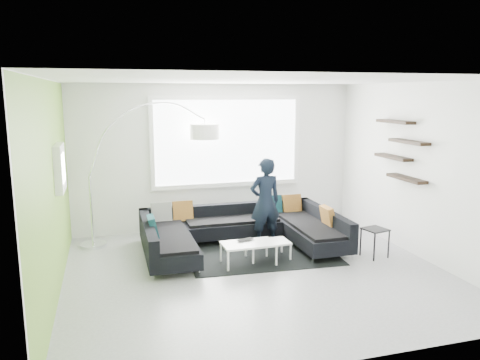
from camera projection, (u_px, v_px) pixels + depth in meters
name	position (u px, v px, depth m)	size (l,w,h in m)	color
ground	(256.00, 272.00, 6.96)	(5.50, 5.50, 0.00)	gray
room_shell	(255.00, 150.00, 6.83)	(5.54, 5.04, 2.82)	white
sectional_sofa	(242.00, 232.00, 7.88)	(3.27, 2.03, 0.70)	black
rug	(260.00, 252.00, 7.80)	(2.40, 1.74, 0.01)	black
coffee_table	(258.00, 251.00, 7.37)	(1.05, 0.61, 0.34)	white
arc_lamp	(89.00, 176.00, 7.90)	(2.28, 0.55, 2.48)	white
side_table	(375.00, 243.00, 7.57)	(0.34, 0.34, 0.47)	black
person	(265.00, 202.00, 8.11)	(0.59, 0.41, 1.53)	black
laptop	(247.00, 241.00, 7.30)	(0.32, 0.26, 0.02)	black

